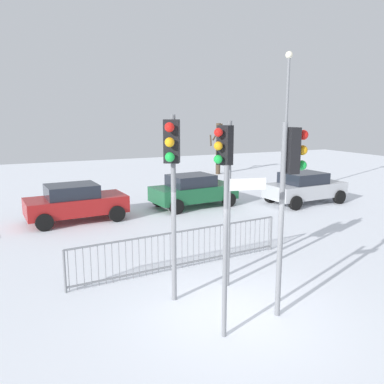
{
  "coord_description": "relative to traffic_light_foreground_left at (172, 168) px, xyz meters",
  "views": [
    {
      "loc": [
        -4.16,
        -6.9,
        4.18
      ],
      "look_at": [
        0.58,
        3.43,
        1.97
      ],
      "focal_mm": 38.03,
      "sensor_mm": 36.0,
      "label": 1
    }
  ],
  "objects": [
    {
      "name": "ground_plane",
      "position": [
        1.0,
        -0.99,
        -3.05
      ],
      "size": [
        60.0,
        60.0,
        0.0
      ],
      "primitive_type": "plane",
      "color": "white"
    },
    {
      "name": "traffic_light_foreground_left",
      "position": [
        0.0,
        0.0,
        0.0
      ],
      "size": [
        0.42,
        0.51,
        4.15
      ],
      "rotation": [
        0.0,
        0.0,
        2.59
      ],
      "color": "slate",
      "rests_on": "ground"
    },
    {
      "name": "traffic_light_mid_left",
      "position": [
        1.92,
        -1.46,
        -0.11
      ],
      "size": [
        0.57,
        0.34,
        4.01
      ],
      "rotation": [
        0.0,
        0.0,
        4.6
      ],
      "color": "slate",
      "rests_on": "ground"
    },
    {
      "name": "traffic_light_rear_right",
      "position": [
        1.42,
        0.25,
        -0.11
      ],
      "size": [
        0.54,
        0.39,
        4.01
      ],
      "rotation": [
        0.0,
        0.0,
        1.98
      ],
      "color": "slate",
      "rests_on": "ground"
    },
    {
      "name": "direction_sign_post",
      "position": [
        0.41,
        -1.71,
        -1.22
      ],
      "size": [
        0.78,
        0.22,
        3.28
      ],
      "rotation": [
        0.0,
        0.0,
        -0.22
      ],
      "color": "slate",
      "rests_on": "ground"
    },
    {
      "name": "pedestrian_guard_railing",
      "position": [
        0.99,
        1.81,
        -2.49
      ],
      "size": [
        6.29,
        0.61,
        1.07
      ],
      "rotation": [
        0.0,
        0.0,
        0.09
      ],
      "color": "slate",
      "rests_on": "ground"
    },
    {
      "name": "car_green_mid",
      "position": [
        4.41,
        8.48,
        -2.28
      ],
      "size": [
        3.95,
        2.24,
        1.47
      ],
      "rotation": [
        0.0,
        0.0,
        0.1
      ],
      "color": "#195933",
      "rests_on": "ground"
    },
    {
      "name": "car_red_near",
      "position": [
        -0.84,
        8.11,
        -2.28
      ],
      "size": [
        3.9,
        2.13,
        1.47
      ],
      "rotation": [
        0.0,
        0.0,
        0.06
      ],
      "color": "maroon",
      "rests_on": "ground"
    },
    {
      "name": "car_silver_far",
      "position": [
        9.46,
        6.93,
        -2.28
      ],
      "size": [
        3.9,
        2.13,
        1.47
      ],
      "rotation": [
        0.0,
        0.0,
        0.06
      ],
      "color": "#B2B5BA",
      "rests_on": "ground"
    },
    {
      "name": "street_lamp",
      "position": [
        9.78,
        8.93,
        1.29
      ],
      "size": [
        0.36,
        0.36,
        7.15
      ],
      "color": "slate",
      "rests_on": "ground"
    },
    {
      "name": "bare_tree_left",
      "position": [
        10.26,
        16.97,
        -1.17
      ],
      "size": [
        1.77,
        1.42,
        3.51
      ],
      "color": "#473828",
      "rests_on": "ground"
    }
  ]
}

